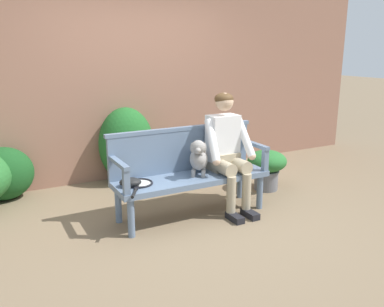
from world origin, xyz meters
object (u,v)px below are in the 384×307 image
(person_seated, at_px, (227,147))
(tennis_racket, at_px, (138,184))
(baseball_glove, at_px, (130,182))
(potted_plant, at_px, (267,166))
(dog_on_bench, at_px, (199,157))
(garden_bench, at_px, (192,181))

(person_seated, bearing_deg, tennis_racket, 179.67)
(baseball_glove, bearing_deg, tennis_racket, 27.23)
(baseball_glove, xyz_separation_m, potted_plant, (1.95, 0.30, -0.18))
(tennis_racket, bearing_deg, person_seated, -0.33)
(dog_on_bench, distance_m, tennis_racket, 0.71)
(dog_on_bench, distance_m, potted_plant, 1.27)
(person_seated, bearing_deg, potted_plant, 19.93)
(dog_on_bench, height_order, potted_plant, dog_on_bench)
(dog_on_bench, height_order, baseball_glove, dog_on_bench)
(person_seated, xyz_separation_m, baseball_glove, (-1.13, 0.00, -0.23))
(baseball_glove, bearing_deg, potted_plant, 32.19)
(garden_bench, xyz_separation_m, potted_plant, (1.25, 0.28, -0.08))
(garden_bench, height_order, potted_plant, potted_plant)
(garden_bench, height_order, dog_on_bench, dog_on_bench)
(dog_on_bench, xyz_separation_m, baseball_glove, (-0.77, 0.01, -0.16))
(person_seated, xyz_separation_m, dog_on_bench, (-0.36, -0.01, -0.06))
(garden_bench, height_order, tennis_racket, tennis_racket)
(garden_bench, xyz_separation_m, tennis_racket, (-0.62, -0.01, 0.07))
(garden_bench, distance_m, baseball_glove, 0.71)
(person_seated, distance_m, dog_on_bench, 0.37)
(dog_on_bench, bearing_deg, person_seated, 1.88)
(dog_on_bench, height_order, tennis_racket, dog_on_bench)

